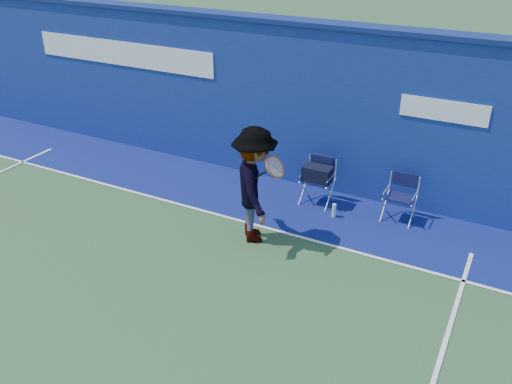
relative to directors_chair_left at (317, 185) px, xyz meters
The scene contains 8 objects.
ground 4.77m from the directors_chair_left, 111.21° to the right, with size 80.00×80.00×0.00m, color #2F532C.
stadium_wall 2.23m from the directors_chair_left, 155.96° to the left, with size 24.00×0.50×3.08m.
out_of_bounds_strip 1.79m from the directors_chair_left, 169.11° to the right, with size 24.00×1.80×0.01m, color navy.
court_lines 4.21m from the directors_chair_left, 114.18° to the right, with size 24.00×12.00×0.01m.
directors_chair_left is the anchor object (origin of this frame).
directors_chair_right 1.48m from the directors_chair_left, ahead, with size 0.49×0.44×0.81m.
water_bottle 0.62m from the directors_chair_left, 36.21° to the right, with size 0.07×0.07×0.25m, color silver.
tennis_player 1.74m from the directors_chair_left, 106.05° to the right, with size 1.29×1.42×1.91m.
Camera 1 is at (4.77, -3.81, 4.78)m, focal length 38.00 mm.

